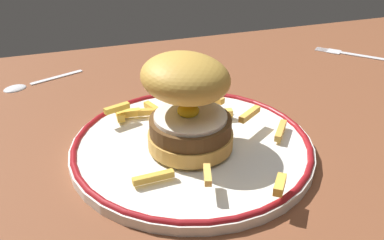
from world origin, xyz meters
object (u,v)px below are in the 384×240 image
at_px(burger, 188,100).
at_px(fork, 352,54).
at_px(spoon, 24,84).
at_px(dinner_plate, 192,147).

height_order(burger, fork, burger).
xyz_separation_m(fork, spoon, (-0.58, 0.04, 0.00)).
bearing_deg(fork, spoon, 176.08).
xyz_separation_m(burger, spoon, (-0.19, 0.26, -0.07)).
bearing_deg(dinner_plate, spoon, 126.79).
distance_m(dinner_plate, spoon, 0.33).
bearing_deg(spoon, fork, -3.92).
height_order(dinner_plate, spoon, dinner_plate).
height_order(fork, spoon, spoon).
relative_size(burger, spoon, 0.93).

